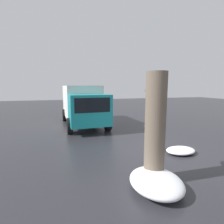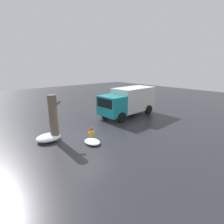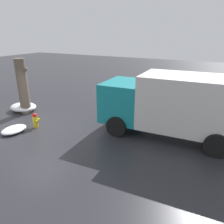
{
  "view_description": "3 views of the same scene",
  "coord_description": "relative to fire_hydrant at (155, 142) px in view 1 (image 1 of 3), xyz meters",
  "views": [
    {
      "loc": [
        -6.08,
        3.62,
        2.62
      ],
      "look_at": [
        2.63,
        1.07,
        1.29
      ],
      "focal_mm": 28.0,
      "sensor_mm": 36.0,
      "label": 1
    },
    {
      "loc": [
        -6.2,
        -9.33,
        4.77
      ],
      "look_at": [
        2.59,
        0.82,
        1.18
      ],
      "focal_mm": 28.0,
      "sensor_mm": 36.0,
      "label": 2
    },
    {
      "loc": [
        7.7,
        -6.75,
        4.3
      ],
      "look_at": [
        3.69,
        0.82,
        1.15
      ],
      "focal_mm": 35.0,
      "sensor_mm": 36.0,
      "label": 3
    }
  ],
  "objects": [
    {
      "name": "ground_plane",
      "position": [
        -0.0,
        -0.0,
        -0.37
      ],
      "size": [
        60.0,
        60.0,
        0.0
      ],
      "primitive_type": "plane",
      "color": "#28282D"
    },
    {
      "name": "fire_hydrant",
      "position": [
        0.0,
        0.0,
        0.0
      ],
      "size": [
        0.43,
        0.33,
        0.72
      ],
      "rotation": [
        0.0,
        0.0,
        1.21
      ],
      "color": "yellow",
      "rests_on": "ground_plane"
    },
    {
      "name": "tree_trunk",
      "position": [
        -2.03,
        1.23,
        1.15
      ],
      "size": [
        0.84,
        0.55,
        3.01
      ],
      "color": "#6B5B4C",
      "rests_on": "ground_plane"
    },
    {
      "name": "delivery_truck",
      "position": [
        5.92,
        2.21,
        1.1
      ],
      "size": [
        6.09,
        2.74,
        2.68
      ],
      "rotation": [
        0.0,
        0.0,
        1.62
      ],
      "color": "teal",
      "rests_on": "ground_plane"
    },
    {
      "name": "snow_pile_by_hydrant",
      "position": [
        -0.5,
        -0.85,
        -0.25
      ],
      "size": [
        0.86,
        1.19,
        0.23
      ],
      "color": "white",
      "rests_on": "ground_plane"
    },
    {
      "name": "snow_pile_curbside",
      "position": [
        -2.42,
        1.38,
        -0.15
      ],
      "size": [
        1.55,
        1.3,
        0.44
      ],
      "color": "white",
      "rests_on": "ground_plane"
    }
  ]
}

